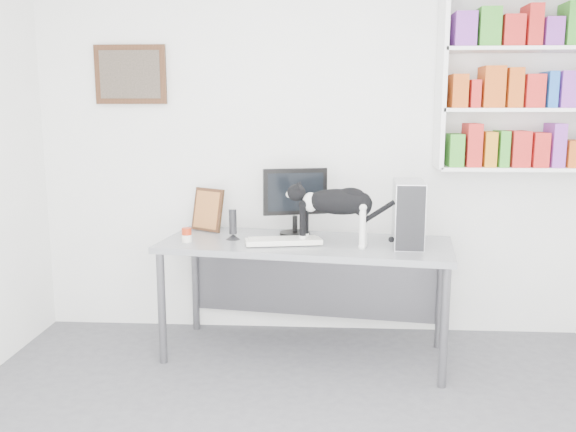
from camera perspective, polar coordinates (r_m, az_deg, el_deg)
The scene contains 11 objects.
room at distance 2.49m, azimuth 0.89°, elevation 2.78°, with size 4.01×4.01×2.70m.
bookshelf at distance 4.51m, azimuth 20.55°, elevation 11.84°, with size 1.03×0.28×1.24m, color white.
wall_art at distance 4.66m, azimuth -14.52°, elevation 12.69°, with size 0.52×0.04×0.42m, color #4A2717.
desk at distance 4.14m, azimuth 1.63°, elevation -7.76°, with size 1.90×0.74×0.79m, color gray.
monitor at distance 4.20m, azimuth 0.66°, elevation 1.40°, with size 0.45×0.21×0.47m, color black.
keyboard at distance 3.96m, azimuth -0.44°, elevation -2.36°, with size 0.49×0.19×0.04m, color silver.
pc_tower at distance 3.99m, azimuth 11.16°, elevation 0.28°, with size 0.18×0.41×0.41m, color #B1B1B6.
speaker at distance 4.09m, azimuth -5.19°, elevation -0.74°, with size 0.09×0.09×0.21m, color black.
leaning_print at distance 4.40m, azimuth -7.52°, elevation 0.66°, with size 0.26×0.10×0.32m, color #4A2717.
soup_can at distance 4.07m, azimuth -9.46°, elevation -1.77°, with size 0.06×0.06×0.09m, color #B52A0F.
cat at distance 3.89m, azimuth 4.50°, elevation -0.02°, with size 0.63×0.17×0.39m, color black, non-canonical shape.
Camera 1 is at (0.11, -2.46, 1.67)m, focal length 38.00 mm.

